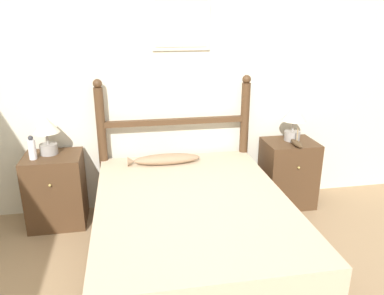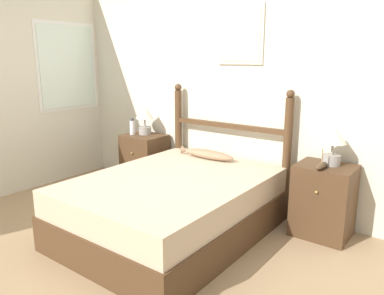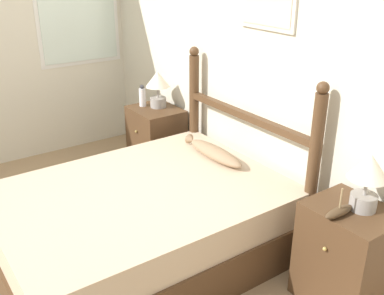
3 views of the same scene
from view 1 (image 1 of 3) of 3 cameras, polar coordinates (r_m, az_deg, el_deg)
The scene contains 10 objects.
wall_back at distance 3.49m, azimuth -4.14°, elevation 10.99°, with size 6.40×0.08×2.55m.
bed at distance 2.88m, azimuth 0.05°, elevation -12.56°, with size 1.42×1.90×0.53m.
headboard at distance 3.52m, azimuth -2.54°, elevation 1.07°, with size 1.42×0.08×1.28m.
nightstand_left at distance 3.56m, azimuth -19.99°, elevation -6.10°, with size 0.48×0.43×0.65m.
nightstand_right at distance 3.81m, azimuth 14.40°, elevation -3.78°, with size 0.48×0.43×0.65m.
table_lamp_left at distance 3.42m, azimuth -21.33°, elevation 2.53°, with size 0.22×0.22×0.34m.
table_lamp_right at distance 3.68m, azimuth 15.23°, elevation 4.33°, with size 0.22×0.22×0.34m.
bottle at distance 3.38m, azimuth -23.20°, elevation -0.14°, with size 0.06×0.06×0.21m.
model_boat at distance 3.58m, azimuth 15.64°, elevation 0.64°, with size 0.06×0.22×0.17m.
fish_pillow at distance 3.35m, azimuth -4.07°, elevation -1.78°, with size 0.65×0.14×0.09m.
Camera 1 is at (-0.36, -1.71, 1.78)m, focal length 35.00 mm.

